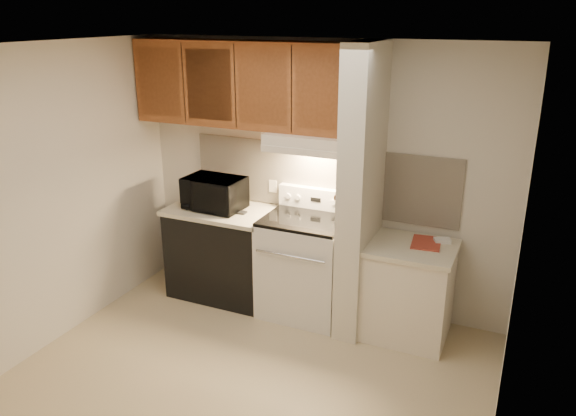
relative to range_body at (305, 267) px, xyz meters
The scene contains 50 objects.
floor 1.24m from the range_body, 90.00° to the right, with size 3.60×3.60×0.00m, color #C8B48B.
ceiling 2.34m from the range_body, 90.00° to the right, with size 3.60×3.60×0.00m, color white.
wall_back 0.86m from the range_body, 90.00° to the left, with size 3.60×0.02×2.50m, color beige.
wall_left 2.28m from the range_body, 147.31° to the right, with size 0.02×3.00×2.50m, color beige.
wall_right 2.28m from the range_body, 32.69° to the right, with size 0.02×3.00×2.50m, color beige.
backsplash 0.84m from the range_body, 90.00° to the left, with size 2.60×0.02×0.63m, color beige.
range_body is the anchor object (origin of this frame).
oven_window 0.32m from the range_body, 90.00° to the right, with size 0.50×0.01×0.30m, color black.
oven_handle 0.44m from the range_body, 90.00° to the right, with size 0.02×0.02×0.65m, color silver.
cooktop 0.48m from the range_body, ahead, with size 0.74×0.64×0.03m, color black.
range_backguard 0.66m from the range_body, 90.00° to the left, with size 0.76×0.08×0.20m, color silver.
range_display 0.64m from the range_body, 90.00° to the left, with size 0.10×0.01×0.04m, color black.
range_knob_left_outer 0.70m from the range_body, 139.40° to the left, with size 0.05×0.05×0.02m, color silver.
range_knob_left_inner 0.66m from the range_body, 126.87° to the left, with size 0.05×0.05×0.02m, color silver.
range_knob_right_inner 0.66m from the range_body, 53.13° to the left, with size 0.05×0.05×0.02m, color silver.
range_knob_right_outer 0.70m from the range_body, 40.60° to the left, with size 0.05×0.05×0.02m, color silver.
dishwasher_front 0.88m from the range_body, behind, with size 1.00×0.63×0.87m, color black.
left_countertop 0.98m from the range_body, behind, with size 1.04×0.67×0.04m, color beige.
spoon_rest 0.85m from the range_body, behind, with size 0.24×0.08×0.02m, color black.
teal_jar 0.97m from the range_body, behind, with size 0.08×0.08×0.09m, color #2D7265.
outlet 0.86m from the range_body, 146.31° to the left, with size 0.08×0.01×0.12m, color silver.
microwave 1.12m from the range_body, behind, with size 0.56×0.38×0.31m, color black.
partition_pillar 0.94m from the range_body, ahead, with size 0.22×0.70×2.50m, color beige.
pillar_trim 0.93m from the range_body, ahead, with size 0.01×0.70×0.04m, color brown.
knife_strip 0.95m from the range_body, ahead, with size 0.02×0.42×0.04m, color black.
knife_blade_a 0.88m from the range_body, 30.17° to the right, with size 0.01×0.04×0.16m, color silver.
knife_handle_a 1.01m from the range_body, 30.23° to the right, with size 0.02×0.02×0.10m, color black.
knife_blade_b 0.85m from the range_body, 18.49° to the right, with size 0.01×0.04×0.18m, color silver.
knife_handle_b 0.99m from the range_body, 20.80° to the right, with size 0.02×0.02×0.10m, color black.
knife_blade_c 0.83m from the range_body, ahead, with size 0.01×0.04×0.20m, color silver.
knife_handle_c 0.99m from the range_body, ahead, with size 0.02×0.02×0.10m, color black.
knife_blade_d 0.85m from the range_body, ahead, with size 0.01×0.04×0.16m, color silver.
knife_handle_d 0.99m from the range_body, ahead, with size 0.02×0.02×0.10m, color black.
knife_blade_e 0.85m from the range_body, 16.55° to the left, with size 0.01×0.04×0.18m, color silver.
knife_handle_e 0.99m from the range_body, 13.50° to the left, with size 0.02×0.02×0.10m, color black.
oven_mitt 0.80m from the range_body, 23.58° to the left, with size 0.03×0.11×0.27m, color gray.
right_cab_base 0.97m from the range_body, ahead, with size 0.70×0.60×0.81m, color silver.
right_countertop 1.04m from the range_body, ahead, with size 0.74×0.64×0.04m, color beige.
red_folder 1.14m from the range_body, ahead, with size 0.24×0.32×0.01m, color #A53929.
white_box 1.27m from the range_body, ahead, with size 0.13×0.09×0.04m, color white.
range_hood 1.17m from the range_body, 90.00° to the left, with size 0.78×0.44×0.15m, color silver.
hood_lip 1.12m from the range_body, 90.00° to the right, with size 0.78×0.04×0.06m, color silver.
upper_cabinets 1.77m from the range_body, 166.16° to the left, with size 2.18×0.33×0.77m, color brown.
cab_door_a 2.22m from the range_body, behind, with size 0.46×0.01×0.63m, color brown.
cab_gap_a 2.04m from the range_body, behind, with size 0.01×0.01×0.73m, color black.
cab_door_b 1.89m from the range_body, behind, with size 0.46×0.01×0.63m, color brown.
cab_gap_b 1.77m from the range_body, behind, with size 0.01×0.01×0.73m, color black.
cab_door_c 1.68m from the range_body, behind, with size 0.46×0.01×0.63m, color brown.
cab_gap_c 1.63m from the range_body, behind, with size 0.01×0.01×0.73m, color black.
cab_door_d 1.63m from the range_body, ahead, with size 0.46×0.01×0.63m, color brown.
Camera 1 is at (1.80, -3.24, 2.71)m, focal length 35.00 mm.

